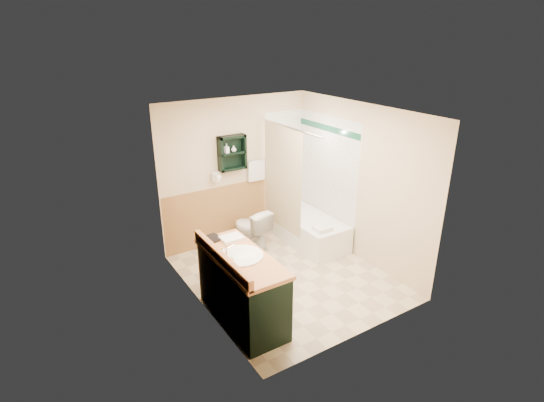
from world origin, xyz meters
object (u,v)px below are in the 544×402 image
Objects in this scene: soap_bottle_a at (227,151)px; soap_bottle_b at (234,149)px; hair_dryer at (215,177)px; wall_shelf at (232,153)px; toilet at (251,229)px; vanity_book at (207,233)px; vanity at (242,288)px; bathtub at (307,229)px.

soap_bottle_a is 1.42× the size of soap_bottle_b.
soap_bottle_b is at bearing -5.28° from hair_dryer.
wall_shelf is 0.11m from soap_bottle_a.
wall_shelf is 0.79× the size of toilet.
soap_bottle_a is 0.12m from soap_bottle_b.
vanity is at bearing -82.51° from vanity_book.
wall_shelf reaches higher than soap_bottle_a.
vanity is 2.37m from soap_bottle_a.
vanity_book is (-2.08, -0.68, 0.77)m from bathtub.
wall_shelf reaches higher than bathtub.
vanity is at bearing -115.72° from soap_bottle_b.
wall_shelf is at bearing 168.54° from soap_bottle_b.
wall_shelf is 5.33× the size of soap_bottle_b.
vanity_book is (-0.17, 0.57, 0.55)m from vanity.
wall_shelf is 0.37× the size of bathtub.
bathtub is 0.97m from toilet.
soap_bottle_a is (0.20, -0.03, 0.40)m from hair_dryer.
soap_bottle_b reaches higher than hair_dryer.
wall_shelf is at bearing -83.77° from toilet.
soap_bottle_b is (-1.00, 0.66, 1.37)m from bathtub.
hair_dryer reaches higher than toilet.
toilet is 6.72× the size of soap_bottle_b.
bathtub is 2.16× the size of toilet.
hair_dryer is 0.16× the size of bathtub.
soap_bottle_b is (0.02, -0.01, 0.06)m from wall_shelf.
vanity_book is (-0.76, -1.37, -0.20)m from hair_dryer.
hair_dryer reaches higher than bathtub.
vanity is (-0.59, -1.94, -0.76)m from hair_dryer.
soap_bottle_a reaches higher than vanity.
vanity_book is (-1.06, -1.34, -0.55)m from wall_shelf.
vanity reaches higher than toilet.
soap_bottle_b reaches higher than vanity.
vanity_book reaches higher than vanity.
soap_bottle_b is (0.32, -0.03, 0.41)m from hair_dryer.
soap_bottle_a reaches higher than toilet.
vanity_book reaches higher than bathtub.
vanity_book is at bearing 106.08° from vanity.
wall_shelf reaches higher than hair_dryer.
soap_bottle_a reaches higher than vanity_book.
vanity_book is at bearing -125.74° from soap_bottle_a.
wall_shelf is 0.46m from hair_dryer.
hair_dryer is at bearing 175.24° from wall_shelf.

